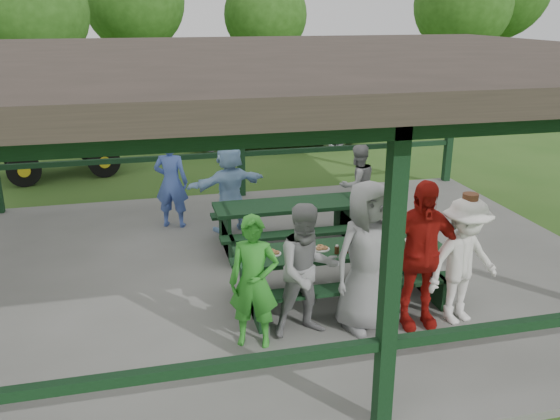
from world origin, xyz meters
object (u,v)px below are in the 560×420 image
object	(u,v)px
contestant_red	(419,255)
contestant_grey_left	(307,271)
picnic_table_far	(289,219)
contestant_grey_mid	(367,257)
contestant_green	(254,282)
spectator_grey	(357,185)
spectator_lblue	(229,187)
farm_trailer	(60,147)
pickup_truck	(275,118)
contestant_white_fedora	(464,261)
picnic_table_near	(339,266)
spectator_blue	(171,182)

from	to	relation	value
contestant_red	contestant_grey_left	bearing A→B (deg)	178.40
picnic_table_far	contestant_grey_mid	xyz separation A→B (m)	(0.25, -2.80, 0.48)
contestant_green	spectator_grey	distance (m)	4.46
picnic_table_far	spectator_lblue	xyz separation A→B (m)	(-0.84, 0.98, 0.33)
picnic_table_far	farm_trailer	world-z (taller)	farm_trailer
pickup_truck	farm_trailer	size ratio (longest dim) A/B	1.42
contestant_green	contestant_white_fedora	bearing A→B (deg)	17.95
picnic_table_near	contestant_grey_mid	size ratio (longest dim) A/B	1.48
picnic_table_near	spectator_grey	xyz separation A→B (m)	(1.28, 2.74, 0.27)
contestant_grey_left	pickup_truck	world-z (taller)	contestant_grey_left
contestant_grey_left	pickup_truck	size ratio (longest dim) A/B	0.30
picnic_table_near	spectator_blue	bearing A→B (deg)	120.36
spectator_grey	contestant_grey_left	bearing A→B (deg)	45.56
contestant_green	contestant_red	world-z (taller)	contestant_red
contestant_red	picnic_table_far	bearing A→B (deg)	110.23
spectator_grey	pickup_truck	xyz separation A→B (m)	(0.22, 7.57, -0.08)
contestant_red	farm_trailer	bearing A→B (deg)	122.77
spectator_lblue	pickup_truck	world-z (taller)	spectator_lblue
spectator_blue	pickup_truck	bearing A→B (deg)	-98.57
contestant_green	spectator_blue	distance (m)	4.34
contestant_grey_mid	contestant_red	distance (m)	0.65
contestant_white_fedora	spectator_blue	world-z (taller)	contestant_white_fedora
contestant_grey_mid	picnic_table_near	bearing A→B (deg)	80.16
spectator_lblue	spectator_grey	bearing A→B (deg)	156.57
spectator_grey	pickup_truck	bearing A→B (deg)	-107.00
picnic_table_far	contestant_grey_left	xyz separation A→B (m)	(-0.49, -2.78, 0.36)
contestant_green	farm_trailer	bearing A→B (deg)	128.46
spectator_lblue	contestant_red	bearing A→B (deg)	96.62
picnic_table_near	contestant_grey_left	distance (m)	1.10
contestant_green	farm_trailer	size ratio (longest dim) A/B	0.41
picnic_table_near	spectator_grey	bearing A→B (deg)	64.91
contestant_red	spectator_grey	bearing A→B (deg)	84.10
spectator_blue	contestant_grey_mid	bearing A→B (deg)	134.57
picnic_table_near	contestant_red	bearing A→B (deg)	-51.75
picnic_table_far	spectator_grey	xyz separation A→B (m)	(1.47, 0.74, 0.28)
spectator_grey	picnic_table_near	bearing A→B (deg)	49.59
contestant_grey_left	contestant_white_fedora	world-z (taller)	contestant_white_fedora
spectator_lblue	pickup_truck	xyz separation A→B (m)	(2.53, 7.32, -0.14)
contestant_green	contestant_grey_left	size ratio (longest dim) A/B	0.96
contestant_grey_mid	contestant_white_fedora	xyz separation A→B (m)	(1.23, -0.14, -0.12)
spectator_grey	pickup_truck	world-z (taller)	spectator_grey
contestant_grey_left	farm_trailer	bearing A→B (deg)	107.91
spectator_blue	farm_trailer	world-z (taller)	spectator_blue
contestant_red	spectator_blue	world-z (taller)	contestant_red
contestant_grey_left	contestant_white_fedora	distance (m)	1.98
contestant_grey_mid	picnic_table_far	bearing A→B (deg)	80.68
spectator_lblue	farm_trailer	size ratio (longest dim) A/B	0.41
contestant_green	spectator_grey	size ratio (longest dim) A/B	1.07
contestant_white_fedora	spectator_lblue	bearing A→B (deg)	107.58
spectator_blue	farm_trailer	xyz separation A→B (m)	(-2.41, 4.65, -0.26)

